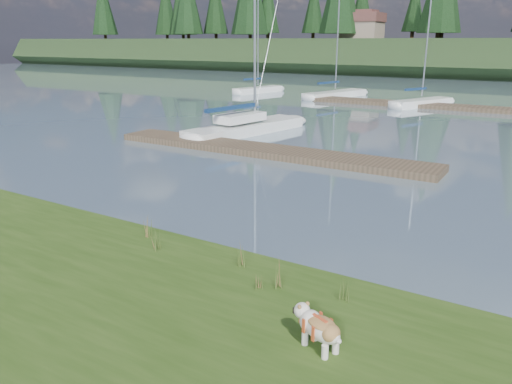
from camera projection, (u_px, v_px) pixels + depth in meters
The scene contains 19 objects.
ground at pixel (448, 109), 38.24m from camera, with size 200.00×200.00×0.00m, color gray.
bank at pixel (27, 327), 8.84m from camera, with size 60.00×9.00×0.35m, color #314B17.
ridge at pixel (512, 58), 72.56m from camera, with size 200.00×20.00×5.00m, color #203318.
bulldog at pixel (319, 327), 7.83m from camera, with size 1.02×0.67×0.60m.
sailboat_main at pixel (254, 125), 28.50m from camera, with size 3.41×9.42×13.26m.
dock_near at pixel (264, 150), 23.08m from camera, with size 16.00×2.00×0.30m, color #4C3D2C.
dock_far at pixel (476, 109), 37.19m from camera, with size 26.00×2.20×0.30m, color #4C3D2C.
sailboat_bg_0 at pixel (262, 89), 50.00m from camera, with size 2.84×6.61×9.59m.
sailboat_bg_1 at pixel (340, 93), 46.11m from camera, with size 3.78×8.50×12.44m.
sailboat_bg_2 at pixel (426, 102), 39.80m from camera, with size 4.14×6.86×10.52m.
weed_0 at pixel (156, 240), 11.54m from camera, with size 0.17×0.14×0.61m.
weed_1 at pixel (241, 256), 10.76m from camera, with size 0.17×0.14×0.56m.
weed_2 at pixel (281, 275), 9.78m from camera, with size 0.17×0.14×0.66m.
weed_3 at pixel (148, 227), 12.31m from camera, with size 0.17×0.14×0.64m.
weed_4 at pixel (258, 281), 9.79m from camera, with size 0.17×0.14×0.38m.
weed_5 at pixel (344, 291), 9.30m from camera, with size 0.17×0.14×0.49m.
mud_lip at pixel (186, 248), 12.46m from camera, with size 60.00×0.50×0.14m, color #33281C.
conifer_1 at pixel (268, 3), 88.38m from camera, with size 4.40×4.40×11.30m.
house_0 at pixel (362, 25), 79.72m from camera, with size 6.30×5.30×4.65m.
Camera 1 is at (7.52, -10.49, 5.04)m, focal length 35.00 mm.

